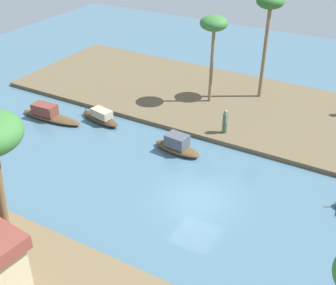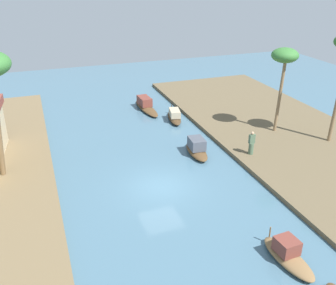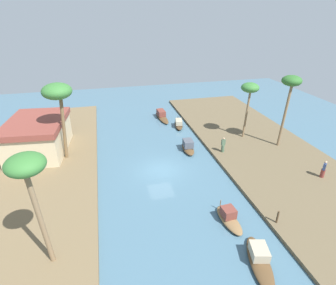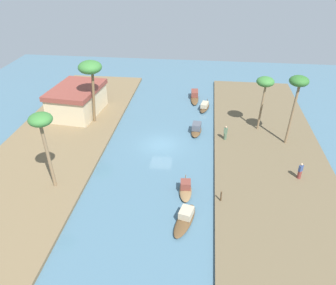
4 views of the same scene
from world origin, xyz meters
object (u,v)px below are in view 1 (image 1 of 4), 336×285
object	(u,v)px
sampan_with_tall_canopy	(177,146)
palm_tree_left_near	(270,7)
person_by_mooring	(225,123)
palm_tree_left_far	(214,26)
sampan_with_red_awning	(49,114)
sampan_upstream_small	(101,117)

from	to	relation	value
sampan_with_tall_canopy	palm_tree_left_near	bearing A→B (deg)	-95.27
person_by_mooring	palm_tree_left_far	world-z (taller)	palm_tree_left_far
sampan_with_red_awning	palm_tree_left_near	size ratio (longest dim) A/B	0.65
sampan_upstream_small	palm_tree_left_near	bearing A→B (deg)	-120.95
sampan_upstream_small	palm_tree_left_far	size ratio (longest dim) A/B	0.56
sampan_with_tall_canopy	person_by_mooring	xyz separation A→B (m)	(-1.81, -3.36, 0.60)
sampan_upstream_small	person_by_mooring	xyz separation A→B (m)	(-8.60, -2.52, 0.67)
sampan_with_red_awning	sampan_with_tall_canopy	distance (m)	10.34
person_by_mooring	sampan_with_red_awning	bearing A→B (deg)	106.87
sampan_with_red_awning	person_by_mooring	xyz separation A→B (m)	(-12.13, -4.09, 0.66)
sampan_with_tall_canopy	palm_tree_left_far	xyz separation A→B (m)	(1.24, -7.49, 5.67)
person_by_mooring	palm_tree_left_far	size ratio (longest dim) A/B	0.26
sampan_with_tall_canopy	palm_tree_left_near	size ratio (longest dim) A/B	0.43
sampan_upstream_small	person_by_mooring	size ratio (longest dim) A/B	2.16
palm_tree_left_far	palm_tree_left_near	bearing A→B (deg)	-137.54
sampan_upstream_small	palm_tree_left_near	world-z (taller)	palm_tree_left_near
sampan_with_red_awning	sampan_with_tall_canopy	bearing A→B (deg)	-179.37
sampan_upstream_small	person_by_mooring	world-z (taller)	person_by_mooring
palm_tree_left_near	person_by_mooring	bearing A→B (deg)	89.92
sampan_upstream_small	person_by_mooring	distance (m)	8.99
sampan_with_red_awning	palm_tree_left_far	xyz separation A→B (m)	(-9.07, -8.22, 5.73)
palm_tree_left_near	sampan_with_red_awning	bearing A→B (deg)	42.24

